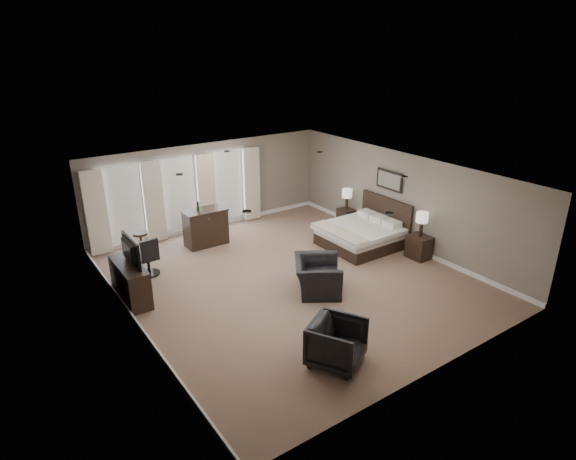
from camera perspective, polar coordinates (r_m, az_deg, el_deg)
room at (r=11.14m, az=0.33°, el=0.11°), size 7.60×8.60×2.64m
window_bay at (r=14.16m, az=-12.66°, el=3.94°), size 5.25×0.20×2.30m
bed at (r=13.29m, az=8.17°, el=0.43°), size 1.97×1.88×1.25m
nightstand_near at (r=13.10m, az=15.26°, el=-1.95°), size 0.47×0.57×0.62m
nightstand_far at (r=14.98m, az=6.89°, el=1.52°), size 0.40×0.49×0.53m
lamp_near at (r=12.87m, az=15.54°, el=0.64°), size 0.31×0.31×0.65m
lamp_far at (r=14.79m, az=6.99°, el=3.64°), size 0.31×0.31×0.64m
wall_art at (r=13.69m, az=11.91°, el=5.79°), size 0.04×0.96×0.56m
dresser at (r=11.20m, az=-18.18°, el=-5.84°), size 0.48×1.48×0.86m
tv at (r=10.99m, az=-18.48°, el=-3.54°), size 0.60×1.05×0.14m
armchair_near at (r=10.96m, az=3.51°, el=-4.84°), size 1.28×1.40×1.03m
armchair_far at (r=8.73m, az=5.82°, el=-12.96°), size 1.19×1.17×0.92m
bar_counter at (r=13.59m, az=-9.72°, el=0.34°), size 1.19×0.62×1.04m
bar_stool_left at (r=13.01m, az=-16.95°, el=-1.90°), size 0.47×0.47×0.79m
bar_stool_right at (r=13.62m, az=-10.09°, el=-0.23°), size 0.46×0.46×0.78m
desk_chair at (r=12.18m, az=-16.31°, el=-2.97°), size 0.52×0.52×0.99m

